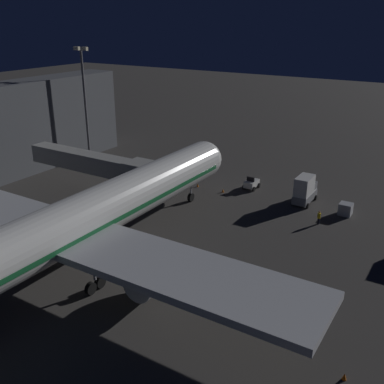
{
  "coord_description": "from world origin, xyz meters",
  "views": [
    {
      "loc": [
        -31.57,
        33.37,
        24.48
      ],
      "look_at": [
        -3.0,
        -12.47,
        3.5
      ],
      "focal_mm": 42.47,
      "sensor_mm": 36.0,
      "label": 1
    }
  ],
  "objects_px": {
    "airliner_at_gate": "(54,234)",
    "ops_van": "(305,190)",
    "traffic_cone_nose_port": "(223,191)",
    "baggage_container_mid_row": "(346,209)",
    "traffic_cone_nose_starboard": "(198,185)",
    "apron_floodlight_mast": "(85,98)",
    "baggage_tug_spare": "(251,184)",
    "jet_bridge": "(98,164)",
    "ground_crew_marshaller_fwd": "(319,217)",
    "traffic_cone_wingtip_svc_side": "(344,376)"
  },
  "relations": [
    {
      "from": "airliner_at_gate",
      "to": "ops_van",
      "type": "distance_m",
      "value": 35.31
    },
    {
      "from": "traffic_cone_nose_port",
      "to": "baggage_container_mid_row",
      "type": "bearing_deg",
      "value": -175.67
    },
    {
      "from": "traffic_cone_nose_starboard",
      "to": "apron_floodlight_mast",
      "type": "bearing_deg",
      "value": -2.28
    },
    {
      "from": "airliner_at_gate",
      "to": "baggage_tug_spare",
      "type": "bearing_deg",
      "value": -98.6
    },
    {
      "from": "jet_bridge",
      "to": "traffic_cone_nose_port",
      "type": "xyz_separation_m",
      "value": [
        -13.53,
        -11.72,
        -5.0
      ]
    },
    {
      "from": "baggage_tug_spare",
      "to": "traffic_cone_nose_port",
      "type": "relative_size",
      "value": 4.91
    },
    {
      "from": "baggage_container_mid_row",
      "to": "apron_floodlight_mast",
      "type": "bearing_deg",
      "value": 0.51
    },
    {
      "from": "baggage_tug_spare",
      "to": "traffic_cone_nose_starboard",
      "type": "xyz_separation_m",
      "value": [
        7.29,
        3.72,
        -0.51
      ]
    },
    {
      "from": "airliner_at_gate",
      "to": "baggage_tug_spare",
      "type": "height_order",
      "value": "airliner_at_gate"
    },
    {
      "from": "airliner_at_gate",
      "to": "ground_crew_marshaller_fwd",
      "type": "relative_size",
      "value": 34.57
    },
    {
      "from": "jet_bridge",
      "to": "apron_floodlight_mast",
      "type": "height_order",
      "value": "apron_floodlight_mast"
    },
    {
      "from": "airliner_at_gate",
      "to": "traffic_cone_wingtip_svc_side",
      "type": "relative_size",
      "value": 112.74
    },
    {
      "from": "apron_floodlight_mast",
      "to": "traffic_cone_nose_port",
      "type": "relative_size",
      "value": 35.95
    },
    {
      "from": "traffic_cone_nose_starboard",
      "to": "ops_van",
      "type": "bearing_deg",
      "value": -171.34
    },
    {
      "from": "jet_bridge",
      "to": "ops_van",
      "type": "relative_size",
      "value": 4.15
    },
    {
      "from": "ops_van",
      "to": "baggage_container_mid_row",
      "type": "distance_m",
      "value": 6.19
    },
    {
      "from": "baggage_tug_spare",
      "to": "apron_floodlight_mast",
      "type": "bearing_deg",
      "value": 5.22
    },
    {
      "from": "ops_van",
      "to": "traffic_cone_nose_port",
      "type": "bearing_deg",
      "value": 11.87
    },
    {
      "from": "apron_floodlight_mast",
      "to": "traffic_cone_nose_starboard",
      "type": "relative_size",
      "value": 35.95
    },
    {
      "from": "traffic_cone_nose_starboard",
      "to": "traffic_cone_wingtip_svc_side",
      "type": "relative_size",
      "value": 1.0
    },
    {
      "from": "baggage_tug_spare",
      "to": "traffic_cone_wingtip_svc_side",
      "type": "relative_size",
      "value": 4.91
    },
    {
      "from": "traffic_cone_nose_port",
      "to": "traffic_cone_nose_starboard",
      "type": "distance_m",
      "value": 4.4
    },
    {
      "from": "baggage_tug_spare",
      "to": "traffic_cone_wingtip_svc_side",
      "type": "height_order",
      "value": "baggage_tug_spare"
    },
    {
      "from": "airliner_at_gate",
      "to": "traffic_cone_nose_starboard",
      "type": "relative_size",
      "value": 112.74
    },
    {
      "from": "jet_bridge",
      "to": "ground_crew_marshaller_fwd",
      "type": "distance_m",
      "value": 30.45
    },
    {
      "from": "airliner_at_gate",
      "to": "baggage_tug_spare",
      "type": "xyz_separation_m",
      "value": [
        -5.09,
        -33.64,
        -4.38
      ]
    },
    {
      "from": "ground_crew_marshaller_fwd",
      "to": "traffic_cone_wingtip_svc_side",
      "type": "height_order",
      "value": "ground_crew_marshaller_fwd"
    },
    {
      "from": "ops_van",
      "to": "traffic_cone_nose_starboard",
      "type": "height_order",
      "value": "ops_van"
    },
    {
      "from": "baggage_tug_spare",
      "to": "traffic_cone_nose_starboard",
      "type": "height_order",
      "value": "baggage_tug_spare"
    },
    {
      "from": "airliner_at_gate",
      "to": "baggage_container_mid_row",
      "type": "relative_size",
      "value": 38.03
    },
    {
      "from": "traffic_cone_nose_port",
      "to": "traffic_cone_wingtip_svc_side",
      "type": "bearing_deg",
      "value": 131.61
    },
    {
      "from": "ops_van",
      "to": "airliner_at_gate",
      "type": "bearing_deg",
      "value": 66.94
    },
    {
      "from": "baggage_tug_spare",
      "to": "ops_van",
      "type": "xyz_separation_m",
      "value": [
        -8.69,
        1.29,
        1.2
      ]
    },
    {
      "from": "baggage_container_mid_row",
      "to": "airliner_at_gate",
      "type": "bearing_deg",
      "value": 57.71
    },
    {
      "from": "airliner_at_gate",
      "to": "ground_crew_marshaller_fwd",
      "type": "distance_m",
      "value": 32.12
    },
    {
      "from": "jet_bridge",
      "to": "baggage_tug_spare",
      "type": "distance_m",
      "value": 22.97
    },
    {
      "from": "apron_floodlight_mast",
      "to": "ground_crew_marshaller_fwd",
      "type": "bearing_deg",
      "value": 174.26
    },
    {
      "from": "airliner_at_gate",
      "to": "traffic_cone_nose_starboard",
      "type": "xyz_separation_m",
      "value": [
        2.2,
        -29.92,
        -4.88
      ]
    },
    {
      "from": "ops_van",
      "to": "ground_crew_marshaller_fwd",
      "type": "distance_m",
      "value": 7.09
    },
    {
      "from": "baggage_container_mid_row",
      "to": "traffic_cone_wingtip_svc_side",
      "type": "bearing_deg",
      "value": 104.36
    },
    {
      "from": "apron_floodlight_mast",
      "to": "baggage_container_mid_row",
      "type": "relative_size",
      "value": 12.13
    },
    {
      "from": "apron_floodlight_mast",
      "to": "baggage_tug_spare",
      "type": "xyz_separation_m",
      "value": [
        -30.59,
        -2.79,
        -10.57
      ]
    },
    {
      "from": "jet_bridge",
      "to": "airliner_at_gate",
      "type": "bearing_deg",
      "value": 121.89
    },
    {
      "from": "airliner_at_gate",
      "to": "ground_crew_marshaller_fwd",
      "type": "bearing_deg",
      "value": -123.66
    },
    {
      "from": "ops_van",
      "to": "traffic_cone_nose_starboard",
      "type": "distance_m",
      "value": 16.25
    },
    {
      "from": "jet_bridge",
      "to": "ground_crew_marshaller_fwd",
      "type": "relative_size",
      "value": 11.68
    },
    {
      "from": "airliner_at_gate",
      "to": "traffic_cone_nose_port",
      "type": "xyz_separation_m",
      "value": [
        -2.2,
        -29.92,
        -4.88
      ]
    },
    {
      "from": "airliner_at_gate",
      "to": "jet_bridge",
      "type": "distance_m",
      "value": 21.44
    },
    {
      "from": "traffic_cone_nose_port",
      "to": "jet_bridge",
      "type": "bearing_deg",
      "value": 40.9
    },
    {
      "from": "ground_crew_marshaller_fwd",
      "to": "apron_floodlight_mast",
      "type": "bearing_deg",
      "value": -5.74
    }
  ]
}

